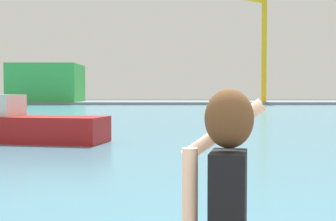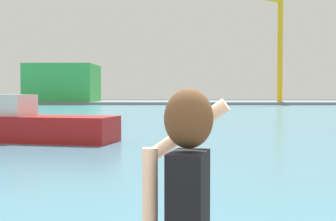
% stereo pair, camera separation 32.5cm
% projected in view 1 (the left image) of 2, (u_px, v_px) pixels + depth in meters
% --- Properties ---
extents(ground_plane, '(220.00, 220.00, 0.00)m').
position_uv_depth(ground_plane, '(168.00, 112.00, 52.46)').
color(ground_plane, '#334751').
extents(harbor_water, '(140.00, 100.00, 0.02)m').
position_uv_depth(harbor_water, '(168.00, 112.00, 54.46)').
color(harbor_water, teal).
rests_on(harbor_water, ground_plane).
extents(far_shore_dock, '(140.00, 20.00, 0.50)m').
position_uv_depth(far_shore_dock, '(166.00, 103.00, 94.42)').
color(far_shore_dock, gray).
rests_on(far_shore_dock, ground_plane).
extents(person_photographer, '(0.53, 0.57, 1.74)m').
position_uv_depth(person_photographer, '(227.00, 206.00, 2.68)').
color(person_photographer, '#2D3342').
rests_on(person_photographer, quay_promenade).
extents(boat_moored, '(9.29, 4.21, 2.12)m').
position_uv_depth(boat_moored, '(4.00, 124.00, 21.12)').
color(boat_moored, '#B21919').
rests_on(boat_moored, harbor_water).
extents(warehouse_left, '(12.91, 12.05, 7.25)m').
position_uv_depth(warehouse_left, '(47.00, 83.00, 91.28)').
color(warehouse_left, green).
rests_on(warehouse_left, far_shore_dock).
extents(port_crane, '(11.57, 9.16, 19.70)m').
position_uv_depth(port_crane, '(258.00, 37.00, 87.36)').
color(port_crane, yellow).
rests_on(port_crane, far_shore_dock).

